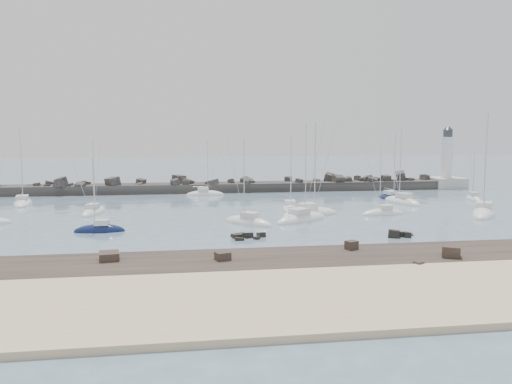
{
  "coord_description": "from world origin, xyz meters",
  "views": [
    {
      "loc": [
        -11.29,
        -65.89,
        12.01
      ],
      "look_at": [
        0.14,
        12.0,
        2.83
      ],
      "focal_mm": 35.0,
      "sensor_mm": 36.0,
      "label": 1
    }
  ],
  "objects_px": {
    "sailboat_5": "(248,223)",
    "sailboat_11": "(483,214)",
    "sailboat_4": "(205,195)",
    "sailboat_10": "(402,202)",
    "sailboat_8": "(392,199)",
    "lighthouse": "(446,174)",
    "sailboat_7": "(301,220)",
    "sailboat_12": "(473,199)",
    "sailboat_13": "(310,215)",
    "sailboat_1": "(23,204)",
    "sailboat_6": "(290,210)",
    "sailboat_3": "(94,213)",
    "sailboat_2": "(100,231)",
    "sailboat_9": "(383,214)"
  },
  "relations": [
    {
      "from": "sailboat_7",
      "to": "sailboat_11",
      "type": "distance_m",
      "value": 27.96
    },
    {
      "from": "sailboat_4",
      "to": "sailboat_9",
      "type": "xyz_separation_m",
      "value": [
        25.28,
        -27.85,
        0.01
      ]
    },
    {
      "from": "sailboat_7",
      "to": "sailboat_11",
      "type": "bearing_deg",
      "value": 1.71
    },
    {
      "from": "sailboat_5",
      "to": "sailboat_11",
      "type": "height_order",
      "value": "sailboat_11"
    },
    {
      "from": "sailboat_10",
      "to": "sailboat_12",
      "type": "distance_m",
      "value": 14.89
    },
    {
      "from": "sailboat_2",
      "to": "sailboat_6",
      "type": "relative_size",
      "value": 0.8
    },
    {
      "from": "sailboat_1",
      "to": "sailboat_12",
      "type": "bearing_deg",
      "value": -4.11
    },
    {
      "from": "sailboat_12",
      "to": "sailboat_13",
      "type": "distance_m",
      "value": 36.28
    },
    {
      "from": "sailboat_12",
      "to": "sailboat_5",
      "type": "bearing_deg",
      "value": -157.59
    },
    {
      "from": "sailboat_3",
      "to": "sailboat_9",
      "type": "height_order",
      "value": "sailboat_3"
    },
    {
      "from": "sailboat_3",
      "to": "sailboat_5",
      "type": "height_order",
      "value": "sailboat_5"
    },
    {
      "from": "sailboat_3",
      "to": "lighthouse",
      "type": "bearing_deg",
      "value": 20.23
    },
    {
      "from": "lighthouse",
      "to": "sailboat_8",
      "type": "relative_size",
      "value": 1.11
    },
    {
      "from": "lighthouse",
      "to": "sailboat_8",
      "type": "bearing_deg",
      "value": -139.38
    },
    {
      "from": "sailboat_8",
      "to": "sailboat_9",
      "type": "xyz_separation_m",
      "value": [
        -8.51,
        -16.41,
        -0.0
      ]
    },
    {
      "from": "sailboat_11",
      "to": "sailboat_13",
      "type": "relative_size",
      "value": 1.09
    },
    {
      "from": "sailboat_5",
      "to": "sailboat_9",
      "type": "xyz_separation_m",
      "value": [
        20.95,
        4.59,
        -0.01
      ]
    },
    {
      "from": "lighthouse",
      "to": "sailboat_7",
      "type": "distance_m",
      "value": 56.28
    },
    {
      "from": "sailboat_4",
      "to": "sailboat_13",
      "type": "xyz_separation_m",
      "value": [
        14.3,
        -27.0,
        0.03
      ]
    },
    {
      "from": "sailboat_4",
      "to": "sailboat_8",
      "type": "height_order",
      "value": "sailboat_8"
    },
    {
      "from": "sailboat_1",
      "to": "sailboat_4",
      "type": "distance_m",
      "value": 32.58
    },
    {
      "from": "sailboat_10",
      "to": "sailboat_12",
      "type": "relative_size",
      "value": 1.45
    },
    {
      "from": "lighthouse",
      "to": "sailboat_7",
      "type": "relative_size",
      "value": 1.0
    },
    {
      "from": "lighthouse",
      "to": "sailboat_1",
      "type": "distance_m",
      "value": 86.83
    },
    {
      "from": "sailboat_1",
      "to": "sailboat_6",
      "type": "bearing_deg",
      "value": -16.66
    },
    {
      "from": "lighthouse",
      "to": "sailboat_8",
      "type": "height_order",
      "value": "lighthouse"
    },
    {
      "from": "sailboat_4",
      "to": "sailboat_9",
      "type": "bearing_deg",
      "value": -47.77
    },
    {
      "from": "sailboat_4",
      "to": "sailboat_12",
      "type": "xyz_separation_m",
      "value": [
        48.29,
        -14.3,
        0.01
      ]
    },
    {
      "from": "sailboat_4",
      "to": "sailboat_6",
      "type": "xyz_separation_m",
      "value": [
        12.45,
        -21.71,
        0.01
      ]
    },
    {
      "from": "sailboat_8",
      "to": "sailboat_5",
      "type": "bearing_deg",
      "value": -144.51
    },
    {
      "from": "sailboat_7",
      "to": "sailboat_8",
      "type": "distance_m",
      "value": 29.43
    },
    {
      "from": "lighthouse",
      "to": "sailboat_6",
      "type": "xyz_separation_m",
      "value": [
        -41.67,
        -27.71,
        -2.95
      ]
    },
    {
      "from": "sailboat_2",
      "to": "sailboat_10",
      "type": "xyz_separation_m",
      "value": [
        48.06,
        18.83,
        0.01
      ]
    },
    {
      "from": "lighthouse",
      "to": "sailboat_4",
      "type": "bearing_deg",
      "value": -173.67
    },
    {
      "from": "sailboat_10",
      "to": "sailboat_3",
      "type": "bearing_deg",
      "value": -175.4
    },
    {
      "from": "sailboat_10",
      "to": "sailboat_4",
      "type": "bearing_deg",
      "value": 154.02
    },
    {
      "from": "sailboat_9",
      "to": "sailboat_13",
      "type": "height_order",
      "value": "sailboat_13"
    },
    {
      "from": "sailboat_7",
      "to": "sailboat_11",
      "type": "relative_size",
      "value": 0.91
    },
    {
      "from": "sailboat_5",
      "to": "sailboat_12",
      "type": "xyz_separation_m",
      "value": [
        43.96,
        18.13,
        0.0
      ]
    },
    {
      "from": "sailboat_1",
      "to": "sailboat_7",
      "type": "relative_size",
      "value": 0.97
    },
    {
      "from": "sailboat_11",
      "to": "sailboat_3",
      "type": "bearing_deg",
      "value": 170.24
    },
    {
      "from": "sailboat_7",
      "to": "sailboat_11",
      "type": "xyz_separation_m",
      "value": [
        27.95,
        0.84,
        0.01
      ]
    },
    {
      "from": "sailboat_6",
      "to": "sailboat_3",
      "type": "bearing_deg",
      "value": 177.64
    },
    {
      "from": "sailboat_4",
      "to": "sailboat_10",
      "type": "relative_size",
      "value": 0.82
    },
    {
      "from": "sailboat_9",
      "to": "sailboat_13",
      "type": "bearing_deg",
      "value": 175.57
    },
    {
      "from": "sailboat_12",
      "to": "sailboat_13",
      "type": "bearing_deg",
      "value": -159.52
    },
    {
      "from": "sailboat_3",
      "to": "sailboat_4",
      "type": "distance_m",
      "value": 27.06
    },
    {
      "from": "sailboat_7",
      "to": "sailboat_12",
      "type": "bearing_deg",
      "value": 24.98
    },
    {
      "from": "lighthouse",
      "to": "sailboat_3",
      "type": "xyz_separation_m",
      "value": [
        -71.81,
        -26.47,
        -2.95
      ]
    },
    {
      "from": "sailboat_2",
      "to": "sailboat_10",
      "type": "distance_m",
      "value": 51.61
    }
  ]
}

